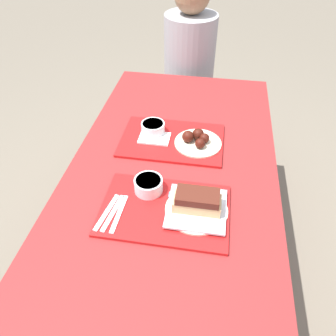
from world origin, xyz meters
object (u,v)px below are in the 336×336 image
(brisket_sandwich_plate, at_px, (197,205))
(bowl_coleslaw_far, at_px, (153,128))
(tray_near, at_px, (165,210))
(wings_plate_far, at_px, (197,140))
(tray_far, at_px, (172,140))
(person_seated_across, at_px, (190,51))
(bowl_coleslaw_near, at_px, (148,185))

(brisket_sandwich_plate, relative_size, bowl_coleslaw_far, 2.08)
(tray_near, bearing_deg, wings_plate_far, 79.23)
(tray_far, xyz_separation_m, wings_plate_far, (0.11, -0.01, 0.03))
(brisket_sandwich_plate, bearing_deg, bowl_coleslaw_far, 119.15)
(wings_plate_far, relative_size, person_seated_across, 0.27)
(tray_far, relative_size, wings_plate_far, 2.20)
(brisket_sandwich_plate, xyz_separation_m, bowl_coleslaw_far, (-0.24, 0.43, -0.00))
(wings_plate_far, bearing_deg, tray_far, 173.12)
(brisket_sandwich_plate, height_order, person_seated_across, person_seated_across)
(bowl_coleslaw_far, bearing_deg, tray_near, -73.63)
(tray_near, relative_size, bowl_coleslaw_near, 4.27)
(tray_far, relative_size, person_seated_across, 0.60)
(tray_near, xyz_separation_m, wings_plate_far, (0.07, 0.39, 0.03))
(brisket_sandwich_plate, height_order, wings_plate_far, brisket_sandwich_plate)
(tray_far, xyz_separation_m, person_seated_across, (-0.02, 0.87, 0.05))
(bowl_coleslaw_near, height_order, wings_plate_far, wings_plate_far)
(person_seated_across, bearing_deg, wings_plate_far, -81.41)
(tray_near, bearing_deg, tray_far, 95.23)
(bowl_coleslaw_far, distance_m, person_seated_across, 0.84)
(tray_far, distance_m, person_seated_across, 0.87)
(bowl_coleslaw_near, distance_m, bowl_coleslaw_far, 0.36)
(tray_far, xyz_separation_m, brisket_sandwich_plate, (0.15, -0.40, 0.04))
(brisket_sandwich_plate, bearing_deg, wings_plate_far, 95.31)
(wings_plate_far, height_order, person_seated_across, person_seated_across)
(tray_near, height_order, bowl_coleslaw_far, bowl_coleslaw_far)
(tray_near, xyz_separation_m, bowl_coleslaw_near, (-0.07, 0.08, 0.04))
(tray_near, distance_m, tray_far, 0.41)
(person_seated_across, bearing_deg, tray_near, -87.38)
(bowl_coleslaw_near, relative_size, wings_plate_far, 0.52)
(tray_far, bearing_deg, wings_plate_far, -6.88)
(tray_far, relative_size, bowl_coleslaw_far, 4.27)
(brisket_sandwich_plate, distance_m, wings_plate_far, 0.38)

